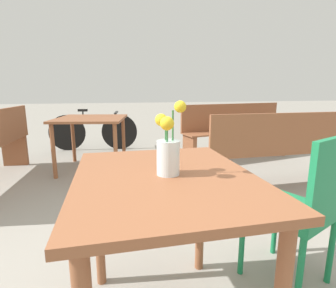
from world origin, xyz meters
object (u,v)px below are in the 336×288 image
Objects in this scene: table_back at (91,125)px; bench_middle at (296,147)px; flower_vase at (168,152)px; cafe_chair at (305,204)px; bench_far at (235,129)px; table_front at (165,202)px; bicycle at (94,131)px.

bench_middle is at bearing -30.59° from table_back.
flower_vase is at bearing -79.36° from table_back.
table_back is (-2.14, 1.27, 0.13)m from bench_middle.
bench_middle is at bearing 54.15° from cafe_chair.
bench_far is 1.79× the size of table_back.
bicycle is at bearing 97.97° from table_front.
cafe_chair is 2.80m from bench_far.
bench_far is at bearing 59.14° from flower_vase.
bicycle is (-2.20, 1.05, -0.14)m from bench_far.
cafe_chair reaches higher than table_back.
bicycle is at bearing 98.17° from flower_vase.
bench_middle is (1.65, 1.35, -0.36)m from flower_vase.
table_front is 2.15m from bench_middle.
table_back is at bearing -87.30° from bicycle.
table_front is 0.48× the size of bench_far.
bench_middle is 2.49m from table_back.
table_back is 0.66× the size of bicycle.
cafe_chair is at bearing -125.85° from bench_middle.
bench_middle is (1.66, 1.36, -0.15)m from table_front.
table_front is at bearing -121.06° from bench_far.
flower_vase is at bearing -171.15° from cafe_chair.
flower_vase is 0.16× the size of bench_far.
flower_vase reaches higher than table_front.
bicycle is (-0.55, 3.82, -0.50)m from flower_vase.
cafe_chair is 0.47× the size of bench_far.
flower_vase reaches higher than bench_middle.
bicycle is (-0.54, 3.83, -0.29)m from table_front.
flower_vase is 0.29× the size of table_back.
table_front reaches higher than bicycle.
table_back is 1.24m from bicycle.
bench_far is at bearing 3.94° from table_back.
bench_middle is 1.97× the size of table_back.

